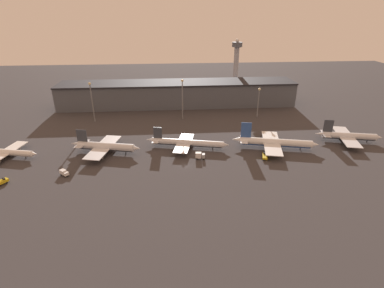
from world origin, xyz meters
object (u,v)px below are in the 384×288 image
at_px(service_vehicle_2, 265,156).
at_px(airplane_1, 105,147).
at_px(service_vehicle_0, 64,173).
at_px(service_vehicle_3, 1,182).
at_px(control_tower, 236,62).
at_px(airplane_3, 274,142).
at_px(service_vehicle_1, 200,155).
at_px(airplane_2, 187,143).
at_px(airplane_4, 348,136).
at_px(airplane_0, 7,152).

bearing_deg(service_vehicle_2, airplane_1, 97.04).
relative_size(service_vehicle_0, service_vehicle_3, 0.76).
relative_size(service_vehicle_2, control_tower, 0.15).
bearing_deg(control_tower, airplane_3, -91.28).
height_order(airplane_3, control_tower, control_tower).
bearing_deg(control_tower, service_vehicle_3, -132.71).
height_order(service_vehicle_1, service_vehicle_3, service_vehicle_1).
xyz_separation_m(airplane_2, airplane_4, (96.86, 1.46, 0.33)).
bearing_deg(service_vehicle_1, airplane_1, 175.22).
height_order(service_vehicle_1, control_tower, control_tower).
xyz_separation_m(service_vehicle_2, service_vehicle_3, (-127.79, -16.56, 0.14)).
height_order(service_vehicle_0, service_vehicle_3, service_vehicle_3).
distance_m(service_vehicle_0, service_vehicle_1, 67.81).
height_order(airplane_2, service_vehicle_3, airplane_2).
bearing_deg(airplane_3, service_vehicle_1, -154.80).
xyz_separation_m(airplane_4, service_vehicle_1, (-90.75, -15.67, -1.49)).
relative_size(airplane_1, service_vehicle_0, 7.99).
bearing_deg(service_vehicle_0, control_tower, 92.26).
height_order(airplane_1, airplane_2, airplane_1).
relative_size(airplane_4, service_vehicle_1, 7.27).
bearing_deg(airplane_3, airplane_4, 20.24).
bearing_deg(airplane_3, airplane_1, -168.25).
bearing_deg(service_vehicle_1, control_tower, 78.43).
relative_size(airplane_2, control_tower, 0.99).
bearing_deg(airplane_2, airplane_0, -164.69).
bearing_deg(airplane_1, service_vehicle_0, -110.44).
xyz_separation_m(airplane_1, service_vehicle_0, (-15.42, -23.48, -2.18)).
height_order(airplane_1, service_vehicle_1, airplane_1).
bearing_deg(control_tower, airplane_0, -140.69).
distance_m(airplane_1, service_vehicle_1, 52.57).
distance_m(airplane_2, control_tower, 131.64).
height_order(service_vehicle_2, control_tower, control_tower).
xyz_separation_m(service_vehicle_1, control_tower, (46.30, 132.45, 25.66)).
bearing_deg(airplane_1, airplane_3, 11.75).
bearing_deg(airplane_1, airplane_2, 16.46).
bearing_deg(airplane_4, service_vehicle_3, -156.66).
height_order(airplane_4, service_vehicle_0, airplane_4).
height_order(airplane_2, service_vehicle_0, airplane_2).
xyz_separation_m(airplane_0, airplane_1, (51.91, 1.33, 0.80)).
distance_m(airplane_4, service_vehicle_1, 92.10).
xyz_separation_m(service_vehicle_0, service_vehicle_3, (-26.19, -6.22, -0.25)).
distance_m(airplane_3, service_vehicle_2, 14.49).
distance_m(airplane_3, airplane_4, 47.60).
bearing_deg(service_vehicle_3, airplane_0, 55.35).
height_order(service_vehicle_1, service_vehicle_2, service_vehicle_1).
distance_m(service_vehicle_1, service_vehicle_3, 94.71).
xyz_separation_m(airplane_2, service_vehicle_3, (-86.80, -32.55, -1.82)).
relative_size(airplane_1, service_vehicle_2, 5.61).
bearing_deg(airplane_3, control_tower, 101.56).
distance_m(airplane_2, service_vehicle_0, 66.10).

